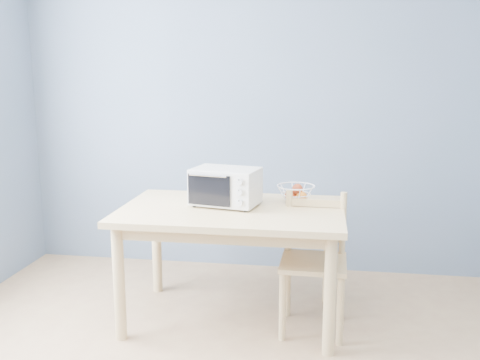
# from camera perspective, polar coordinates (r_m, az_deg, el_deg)

# --- Properties ---
(room) EXTENTS (4.01, 4.51, 2.61)m
(room) POSITION_cam_1_polar(r_m,az_deg,el_deg) (2.05, -2.87, 3.36)
(room) COLOR tan
(room) RESTS_ON ground
(dining_table) EXTENTS (1.40, 0.90, 0.75)m
(dining_table) POSITION_cam_1_polar(r_m,az_deg,el_deg) (3.40, -0.88, -4.64)
(dining_table) COLOR tan
(dining_table) RESTS_ON ground
(toaster_oven) EXTENTS (0.46, 0.36, 0.24)m
(toaster_oven) POSITION_cam_1_polar(r_m,az_deg,el_deg) (3.41, -1.81, -0.64)
(toaster_oven) COLOR silver
(toaster_oven) RESTS_ON dining_table
(fruit_basket) EXTENTS (0.31, 0.31, 0.13)m
(fruit_basket) POSITION_cam_1_polar(r_m,az_deg,el_deg) (3.52, 6.02, -1.39)
(fruit_basket) COLOR white
(fruit_basket) RESTS_ON dining_table
(dining_chair) EXTENTS (0.41, 0.41, 0.85)m
(dining_chair) POSITION_cam_1_polar(r_m,az_deg,el_deg) (3.40, 7.87, -8.82)
(dining_chair) COLOR tan
(dining_chair) RESTS_ON ground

